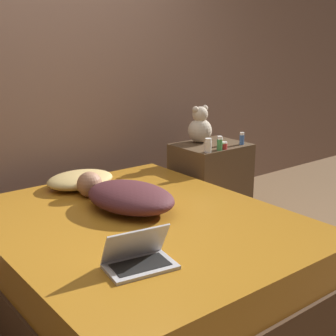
{
  "coord_description": "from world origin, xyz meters",
  "views": [
    {
      "loc": [
        -1.4,
        -2.05,
        1.46
      ],
      "look_at": [
        0.4,
        0.24,
        0.65
      ],
      "focal_mm": 50.0,
      "sensor_mm": 36.0,
      "label": 1
    }
  ],
  "objects": [
    {
      "name": "bed",
      "position": [
        0.0,
        0.0,
        0.23
      ],
      "size": [
        1.59,
        1.91,
        0.47
      ],
      "color": "#4C331E",
      "rests_on": "ground_plane"
    },
    {
      "name": "ground_plane",
      "position": [
        0.0,
        0.0,
        0.0
      ],
      "size": [
        12.0,
        12.0,
        0.0
      ],
      "primitive_type": "plane",
      "color": "brown"
    },
    {
      "name": "bottle_orange",
      "position": [
        1.14,
        0.52,
        0.67
      ],
      "size": [
        0.04,
        0.04,
        0.07
      ],
      "color": "orange",
      "rests_on": "nightstand"
    },
    {
      "name": "laptop",
      "position": [
        -0.33,
        -0.47,
        0.51
      ],
      "size": [
        0.34,
        0.24,
        0.18
      ],
      "rotation": [
        0.0,
        0.0,
        -0.17
      ],
      "color": "silver",
      "rests_on": "bed"
    },
    {
      "name": "bottle_white",
      "position": [
        0.92,
        0.43,
        0.69
      ],
      "size": [
        0.05,
        0.05,
        0.11
      ],
      "color": "white",
      "rests_on": "nightstand"
    },
    {
      "name": "bottle_green",
      "position": [
        1.04,
        0.42,
        0.69
      ],
      "size": [
        0.04,
        0.04,
        0.11
      ],
      "color": "#3D8E4C",
      "rests_on": "nightstand"
    },
    {
      "name": "bottle_red",
      "position": [
        1.09,
        0.43,
        0.67
      ],
      "size": [
        0.05,
        0.05,
        0.06
      ],
      "color": "#B72D2D",
      "rests_on": "nightstand"
    },
    {
      "name": "teddy_bear",
      "position": [
        1.11,
        0.72,
        0.77
      ],
      "size": [
        0.2,
        0.2,
        0.3
      ],
      "color": "beige",
      "rests_on": "nightstand"
    },
    {
      "name": "nightstand",
      "position": [
        1.13,
        0.61,
        0.32
      ],
      "size": [
        0.55,
        0.45,
        0.64
      ],
      "color": "brown",
      "rests_on": "ground_plane"
    },
    {
      "name": "pillow",
      "position": [
        0.02,
        0.74,
        0.52
      ],
      "size": [
        0.47,
        0.36,
        0.1
      ],
      "color": "tan",
      "rests_on": "bed"
    },
    {
      "name": "wall_back",
      "position": [
        0.0,
        1.24,
        1.3
      ],
      "size": [
        8.0,
        0.06,
        2.6
      ],
      "color": "#846656",
      "rests_on": "ground_plane"
    },
    {
      "name": "bottle_blue",
      "position": [
        1.32,
        0.45,
        0.69
      ],
      "size": [
        0.04,
        0.04,
        0.1
      ],
      "color": "#3866B2",
      "rests_on": "nightstand"
    },
    {
      "name": "person_lying",
      "position": [
        0.04,
        0.19,
        0.55
      ],
      "size": [
        0.52,
        0.78,
        0.17
      ],
      "rotation": [
        0.0,
        0.0,
        0.2
      ],
      "color": "#4C2328",
      "rests_on": "bed"
    }
  ]
}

